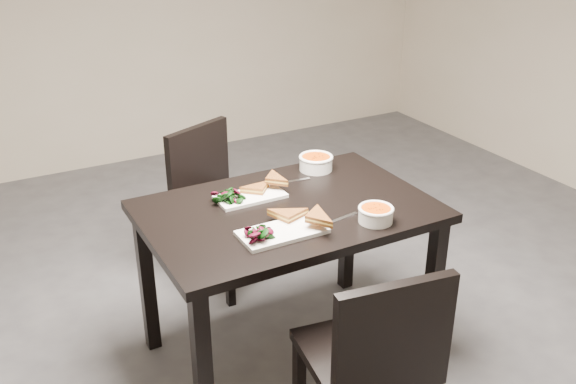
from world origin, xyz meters
The scene contains 14 objects.
ground centered at (0.00, 0.00, 0.00)m, with size 5.00×5.00×0.00m, color #47474C.
table centered at (-0.21, -0.21, 0.65)m, with size 1.20×0.80×0.75m.
chair_near centered at (-0.25, -0.91, 0.48)m, with size 0.48×0.48×0.85m.
chair_far centered at (-0.23, 0.57, 0.48)m, with size 0.55×0.55×0.85m.
plate_near centered at (-0.34, -0.40, 0.76)m, with size 0.34×0.17×0.02m, color white.
sandwich_near centered at (-0.28, -0.39, 0.79)m, with size 0.17×0.13×0.05m, color brown, non-canonical shape.
salad_near centered at (-0.44, -0.40, 0.79)m, with size 0.11×0.09×0.05m, color black, non-canonical shape.
soup_bowl_near centered at (0.03, -0.49, 0.79)m, with size 0.14×0.14×0.06m.
cutlery_near centered at (-0.08, -0.41, 0.75)m, with size 0.18×0.02×0.00m, color silver.
plate_far centered at (-0.31, -0.06, 0.76)m, with size 0.30×0.15×0.01m, color white.
sandwich_far centered at (-0.25, -0.07, 0.79)m, with size 0.15×0.11×0.05m, color brown, non-canonical shape.
salad_far centered at (-0.41, -0.06, 0.79)m, with size 0.09×0.08×0.04m, color black, non-canonical shape.
soup_bowl_far centered at (0.10, 0.08, 0.79)m, with size 0.16×0.16×0.07m.
cutlery_far centered at (-0.07, 0.01, 0.75)m, with size 0.18×0.02×0.00m, color silver.
Camera 1 is at (-1.35, -2.30, 1.93)m, focal length 39.57 mm.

